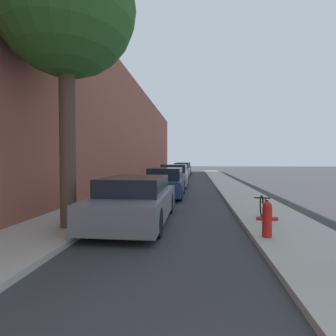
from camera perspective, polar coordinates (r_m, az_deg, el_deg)
ground_plane at (r=15.71m, az=3.62°, el=-4.74°), size 120.00×120.00×0.00m
sidewalk_left at (r=16.09m, az=-6.78°, el=-4.38°), size 2.00×52.00×0.12m
sidewalk_right at (r=15.85m, az=14.19°, el=-4.51°), size 2.00×52.00×0.12m
building_facade_left at (r=16.49m, az=-11.46°, el=9.04°), size 0.70×52.00×7.76m
parked_car_grey at (r=7.59m, az=-6.87°, el=-6.86°), size 1.81×4.55×1.30m
parked_car_navy at (r=12.84m, az=-0.43°, el=-3.21°), size 1.69×4.30×1.39m
parked_car_silver at (r=17.56m, az=1.33°, el=-1.78°), size 1.76×3.97×1.47m
parked_car_red at (r=23.19m, az=1.99°, el=-1.12°), size 1.91×4.45×1.30m
parked_car_white at (r=28.79m, az=2.99°, el=-0.44°), size 1.73×3.95×1.45m
parked_car_teal at (r=34.07m, az=3.41°, el=-0.08°), size 1.85×4.27×1.46m
street_tree_near at (r=7.90m, az=-21.03°, el=29.41°), size 3.38×3.38×7.07m
fire_hydrant at (r=6.15m, az=20.50°, el=-10.17°), size 0.44×0.20×0.76m
bicycle at (r=7.72m, az=19.96°, el=-8.23°), size 0.44×1.55×0.63m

